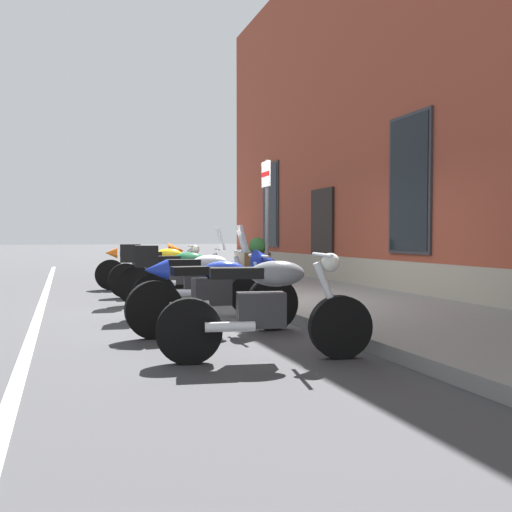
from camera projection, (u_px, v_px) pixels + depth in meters
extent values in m
plane|color=#38383A|center=(251.00, 308.00, 8.65)|extent=(140.00, 140.00, 0.00)
cube|color=slate|center=(335.00, 300.00, 9.17)|extent=(26.57, 3.05, 0.14)
cube|color=silver|center=(38.00, 318.00, 7.57)|extent=(26.57, 0.12, 0.01)
cube|color=gray|center=(408.00, 281.00, 9.66)|extent=(20.57, 0.10, 0.70)
cube|color=#2D2D33|center=(271.00, 205.00, 16.05)|extent=(1.22, 0.06, 2.52)
cube|color=black|center=(270.00, 205.00, 16.04)|extent=(1.10, 0.03, 2.40)
cube|color=black|center=(322.00, 237.00, 12.86)|extent=(1.10, 0.08, 2.30)
cube|color=#2D2D33|center=(410.00, 184.00, 9.60)|extent=(1.22, 0.06, 2.52)
cube|color=black|center=(408.00, 184.00, 9.59)|extent=(1.10, 0.03, 2.40)
cylinder|color=black|center=(178.00, 274.00, 11.84)|extent=(0.21, 0.66, 0.65)
cylinder|color=black|center=(111.00, 275.00, 11.55)|extent=(0.21, 0.66, 0.65)
cylinder|color=silver|center=(174.00, 263.00, 11.81)|extent=(0.11, 0.31, 0.62)
cube|color=#28282B|center=(142.00, 266.00, 11.68)|extent=(0.28, 0.47, 0.32)
ellipsoid|color=orange|center=(149.00, 254.00, 11.70)|extent=(0.33, 0.55, 0.24)
cube|color=black|center=(132.00, 254.00, 11.62)|extent=(0.29, 0.51, 0.10)
cylinder|color=silver|center=(170.00, 246.00, 11.78)|extent=(0.62, 0.13, 0.04)
cylinder|color=silver|center=(128.00, 273.00, 11.51)|extent=(0.16, 0.46, 0.09)
cone|color=orange|center=(176.00, 251.00, 11.81)|extent=(0.41, 0.39, 0.36)
cone|color=orange|center=(111.00, 253.00, 11.54)|extent=(0.28, 0.29, 0.24)
cylinder|color=black|center=(200.00, 279.00, 10.46)|extent=(0.16, 0.66, 0.65)
cylinder|color=black|center=(126.00, 281.00, 10.06)|extent=(0.16, 0.66, 0.65)
cylinder|color=silver|center=(195.00, 265.00, 10.42)|extent=(0.09, 0.32, 0.65)
cube|color=#28282B|center=(161.00, 270.00, 10.24)|extent=(0.24, 0.45, 0.32)
ellipsoid|color=gold|center=(169.00, 255.00, 10.27)|extent=(0.29, 0.53, 0.24)
cube|color=black|center=(149.00, 254.00, 10.16)|extent=(0.25, 0.49, 0.10)
cylinder|color=silver|center=(191.00, 246.00, 10.39)|extent=(0.62, 0.07, 0.04)
cylinder|color=silver|center=(146.00, 278.00, 10.04)|extent=(0.12, 0.45, 0.09)
sphere|color=silver|center=(195.00, 249.00, 10.41)|extent=(0.18, 0.18, 0.18)
cylinder|color=black|center=(227.00, 284.00, 9.23)|extent=(0.22, 0.67, 0.66)
cylinder|color=black|center=(137.00, 286.00, 8.94)|extent=(0.22, 0.67, 0.66)
cylinder|color=silver|center=(222.00, 270.00, 9.20)|extent=(0.12, 0.31, 0.62)
cube|color=#28282B|center=(180.00, 275.00, 9.07)|extent=(0.29, 0.47, 0.32)
ellipsoid|color=#195633|center=(189.00, 259.00, 9.09)|extent=(0.34, 0.55, 0.24)
cube|color=black|center=(166.00, 259.00, 9.02)|extent=(0.29, 0.51, 0.10)
cylinder|color=silver|center=(217.00, 249.00, 9.17)|extent=(0.62, 0.13, 0.04)
cylinder|color=silver|center=(162.00, 283.00, 8.90)|extent=(0.16, 0.46, 0.09)
cube|color=#B2BCC6|center=(220.00, 239.00, 9.18)|extent=(0.38, 0.20, 0.40)
cube|color=black|center=(131.00, 253.00, 8.91)|extent=(0.41, 0.37, 0.30)
cylinder|color=black|center=(250.00, 294.00, 7.81)|extent=(0.21, 0.65, 0.64)
cylinder|color=black|center=(154.00, 296.00, 7.53)|extent=(0.21, 0.65, 0.64)
cylinder|color=silver|center=(244.00, 277.00, 7.78)|extent=(0.11, 0.32, 0.63)
cube|color=#28282B|center=(200.00, 282.00, 7.65)|extent=(0.28, 0.47, 0.32)
ellipsoid|color=#B7BABF|center=(210.00, 263.00, 7.67)|extent=(0.33, 0.55, 0.24)
cube|color=black|center=(183.00, 263.00, 7.60)|extent=(0.29, 0.51, 0.10)
cylinder|color=silver|center=(238.00, 251.00, 7.75)|extent=(0.62, 0.12, 0.04)
cylinder|color=silver|center=(179.00, 293.00, 7.48)|extent=(0.15, 0.46, 0.09)
cube|color=#B2BCC6|center=(242.00, 239.00, 7.76)|extent=(0.38, 0.19, 0.40)
cube|color=black|center=(147.00, 256.00, 7.49)|extent=(0.40, 0.37, 0.30)
cylinder|color=black|center=(272.00, 304.00, 6.57)|extent=(0.14, 0.66, 0.66)
cylinder|color=black|center=(154.00, 310.00, 6.04)|extent=(0.14, 0.66, 0.66)
cylinder|color=silver|center=(265.00, 285.00, 6.52)|extent=(0.08, 0.30, 0.60)
cube|color=#28282B|center=(212.00, 292.00, 6.28)|extent=(0.23, 0.45, 0.32)
ellipsoid|color=#192D9E|center=(224.00, 271.00, 6.32)|extent=(0.28, 0.53, 0.24)
cube|color=black|center=(193.00, 271.00, 6.18)|extent=(0.24, 0.49, 0.10)
cylinder|color=silver|center=(259.00, 256.00, 6.48)|extent=(0.62, 0.06, 0.04)
cylinder|color=silver|center=(189.00, 305.00, 6.06)|extent=(0.10, 0.45, 0.09)
cone|color=#192D9E|center=(268.00, 264.00, 6.53)|extent=(0.37, 0.35, 0.36)
cone|color=#192D9E|center=(156.00, 270.00, 6.03)|extent=(0.25, 0.27, 0.24)
cylinder|color=black|center=(340.00, 327.00, 5.05)|extent=(0.23, 0.61, 0.60)
cylinder|color=black|center=(189.00, 331.00, 4.84)|extent=(0.23, 0.61, 0.60)
cylinder|color=silver|center=(330.00, 298.00, 5.03)|extent=(0.13, 0.34, 0.69)
cube|color=#28282B|center=(261.00, 310.00, 4.93)|extent=(0.30, 0.47, 0.32)
ellipsoid|color=slate|center=(277.00, 274.00, 4.94)|extent=(0.36, 0.56, 0.24)
cube|color=black|center=(236.00, 273.00, 4.89)|extent=(0.31, 0.51, 0.10)
cylinder|color=silver|center=(322.00, 255.00, 5.00)|extent=(0.62, 0.16, 0.04)
cylinder|color=silver|center=(230.00, 327.00, 4.77)|extent=(0.18, 0.46, 0.09)
sphere|color=silver|center=(330.00, 262.00, 5.02)|extent=(0.18, 0.18, 0.18)
cylinder|color=#4C4C51|center=(267.00, 227.00, 9.33)|extent=(0.06, 0.06, 2.35)
cube|color=white|center=(266.00, 174.00, 9.29)|extent=(0.36, 0.03, 0.44)
cube|color=red|center=(265.00, 174.00, 9.28)|extent=(0.36, 0.01, 0.08)
cylinder|color=brown|center=(258.00, 267.00, 12.11)|extent=(0.60, 0.60, 0.65)
cylinder|color=black|center=(258.00, 267.00, 12.11)|extent=(0.63, 0.63, 0.04)
sphere|color=#28602D|center=(258.00, 246.00, 12.09)|extent=(0.40, 0.40, 0.40)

